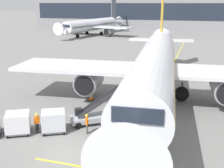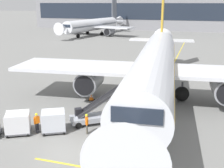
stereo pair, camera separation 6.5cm
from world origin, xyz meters
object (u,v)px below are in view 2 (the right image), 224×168
object	(u,v)px
ground_crew_by_carts	(87,122)
safety_cone_engine_keepout	(86,92)
baggage_cart_second	(18,122)
safety_cone_wingtip	(91,97)
ground_crew_by_loader	(56,120)
parked_airplane	(155,66)
belt_loader	(92,113)
distant_airplane	(93,25)
baggage_cart_lead	(53,121)
ground_crew_marshaller	(37,122)

from	to	relation	value
ground_crew_by_carts	safety_cone_engine_keepout	xyz separation A→B (m)	(-4.15, 9.81, -0.71)
baggage_cart_second	safety_cone_engine_keepout	distance (m)	11.57
baggage_cart_second	safety_cone_wingtip	distance (m)	10.06
baggage_cart_second	ground_crew_by_loader	size ratio (longest dim) A/B	1.59
parked_airplane	belt_loader	xyz separation A→B (m)	(-4.32, -7.49, -3.09)
distant_airplane	parked_airplane	bearing A→B (deg)	-63.56
belt_loader	baggage_cart_second	xyz separation A→B (m)	(-5.07, -3.82, 0.07)
belt_loader	ground_crew_by_carts	xyz separation A→B (m)	(0.36, -2.16, 0.07)
ground_crew_by_carts	safety_cone_engine_keepout	size ratio (longest dim) A/B	2.91
ground_crew_by_loader	safety_cone_engine_keepout	size ratio (longest dim) A/B	2.91
ground_crew_by_carts	parked_airplane	bearing A→B (deg)	67.70
parked_airplane	safety_cone_wingtip	bearing A→B (deg)	-166.14
baggage_cart_lead	safety_cone_engine_keepout	size ratio (longest dim) A/B	4.62
distant_airplane	ground_crew_by_loader	bearing A→B (deg)	-71.68
safety_cone_wingtip	safety_cone_engine_keepout	bearing A→B (deg)	128.45
baggage_cart_second	safety_cone_wingtip	xyz separation A→B (m)	(2.71, 9.67, -0.63)
baggage_cart_lead	ground_crew_marshaller	distance (m)	1.35
ground_crew_marshaller	safety_cone_engine_keepout	bearing A→B (deg)	90.70
belt_loader	safety_cone_wingtip	world-z (taller)	belt_loader
baggage_cart_lead	ground_crew_marshaller	size ratio (longest dim) A/B	1.59
belt_loader	ground_crew_by_carts	bearing A→B (deg)	-80.50
baggage_cart_lead	safety_cone_engine_keepout	world-z (taller)	baggage_cart_lead
baggage_cart_lead	ground_crew_marshaller	world-z (taller)	baggage_cart_lead
baggage_cart_lead	ground_crew_by_carts	xyz separation A→B (m)	(2.80, 0.48, -0.00)
parked_airplane	baggage_cart_lead	world-z (taller)	parked_airplane
ground_crew_by_carts	safety_cone_wingtip	world-z (taller)	ground_crew_by_carts
parked_airplane	ground_crew_by_carts	bearing A→B (deg)	-112.30
belt_loader	safety_cone_engine_keepout	distance (m)	8.56
baggage_cart_lead	safety_cone_wingtip	bearing A→B (deg)	89.42
baggage_cart_second	baggage_cart_lead	bearing A→B (deg)	24.40
baggage_cart_lead	ground_crew_by_loader	size ratio (longest dim) A/B	1.59
ground_crew_by_loader	baggage_cart_lead	bearing A→B (deg)	-115.61
safety_cone_engine_keepout	ground_crew_marshaller	bearing A→B (deg)	-89.30
ground_crew_marshaller	distant_airplane	distance (m)	73.66
belt_loader	safety_cone_engine_keepout	size ratio (longest dim) A/B	8.11
belt_loader	ground_crew_marshaller	world-z (taller)	belt_loader
belt_loader	ground_crew_by_loader	distance (m)	3.33
parked_airplane	safety_cone_engine_keepout	size ratio (longest dim) A/B	68.80
baggage_cart_lead	safety_cone_engine_keepout	xyz separation A→B (m)	(-1.35, 10.28, -0.71)
baggage_cart_second	ground_crew_marshaller	world-z (taller)	baggage_cart_second
baggage_cart_second	belt_loader	bearing A→B (deg)	37.05
parked_airplane	baggage_cart_lead	distance (m)	12.54
ground_crew_marshaller	safety_cone_wingtip	size ratio (longest dim) A/B	2.32
ground_crew_marshaller	safety_cone_engine_keepout	size ratio (longest dim) A/B	2.91
ground_crew_by_carts	ground_crew_marshaller	size ratio (longest dim) A/B	1.00
belt_loader	distant_airplane	world-z (taller)	distant_airplane
baggage_cart_lead	distant_airplane	xyz separation A→B (m)	(-22.90, 69.78, 2.29)
baggage_cart_lead	baggage_cart_second	world-z (taller)	same
baggage_cart_lead	safety_cone_wingtip	distance (m)	8.50
parked_airplane	safety_cone_engine_keepout	xyz separation A→B (m)	(-8.10, 0.16, -3.72)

